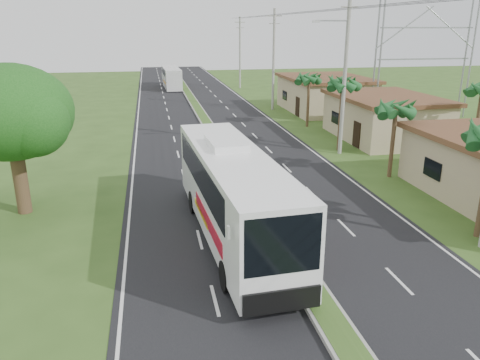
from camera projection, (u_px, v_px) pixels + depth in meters
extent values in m
plane|color=#33501D|center=(310.00, 291.00, 16.99)|extent=(180.00, 180.00, 0.00)
cube|color=black|center=(224.00, 152.00, 35.64)|extent=(14.00, 160.00, 0.02)
cube|color=gray|center=(224.00, 151.00, 35.62)|extent=(1.20, 160.00, 0.17)
cube|color=#33501D|center=(224.00, 150.00, 35.59)|extent=(0.95, 160.00, 0.02)
cube|color=silver|center=(135.00, 157.00, 34.45)|extent=(0.12, 160.00, 0.01)
cube|color=silver|center=(308.00, 148.00, 36.84)|extent=(0.12, 160.00, 0.01)
cube|color=tan|center=(384.00, 119.00, 39.49)|extent=(7.00, 10.00, 3.35)
cube|color=#4F2D1C|center=(386.00, 97.00, 38.92)|extent=(7.60, 10.60, 0.32)
cube|color=tan|center=(325.00, 95.00, 52.52)|extent=(8.00, 11.00, 3.50)
cube|color=#4F2D1C|center=(326.00, 78.00, 51.93)|extent=(8.60, 11.60, 0.32)
cylinder|color=#473321|center=(393.00, 142.00, 29.14)|extent=(0.26, 0.26, 4.60)
cylinder|color=#473321|center=(340.00, 115.00, 35.44)|extent=(0.26, 0.26, 5.40)
cylinder|color=#473321|center=(308.00, 101.00, 44.02)|extent=(0.26, 0.26, 4.80)
cylinder|color=#473321|center=(477.00, 123.00, 33.30)|extent=(0.26, 0.26, 5.20)
cylinder|color=#473321|center=(20.00, 175.00, 23.55)|extent=(0.70, 0.70, 4.00)
ellipsoid|color=#164913|center=(10.00, 112.00, 22.55)|extent=(6.00, 6.00, 4.68)
sphere|color=#164913|center=(33.00, 121.00, 21.92)|extent=(3.40, 3.40, 3.40)
cylinder|color=gray|center=(345.00, 72.00, 33.42)|extent=(0.28, 0.28, 12.00)
cube|color=gray|center=(349.00, 7.00, 32.04)|extent=(1.20, 0.10, 0.10)
cube|color=gray|center=(332.00, 21.00, 32.11)|extent=(2.40, 0.10, 0.10)
cylinder|color=gray|center=(274.00, 60.00, 52.23)|extent=(0.28, 0.28, 11.00)
cube|color=gray|center=(275.00, 16.00, 50.76)|extent=(1.60, 0.12, 0.12)
cube|color=gray|center=(274.00, 24.00, 51.01)|extent=(1.20, 0.10, 0.10)
cylinder|color=gray|center=(240.00, 53.00, 70.97)|extent=(0.28, 0.28, 10.50)
cube|color=gray|center=(240.00, 22.00, 69.57)|extent=(1.60, 0.12, 0.12)
cube|color=gray|center=(240.00, 28.00, 69.82)|extent=(1.20, 0.10, 0.10)
cylinder|color=gray|center=(380.00, 60.00, 45.67)|extent=(0.18, 0.18, 12.00)
cylinder|color=gray|center=(471.00, 59.00, 47.45)|extent=(0.18, 0.18, 12.00)
cylinder|color=gray|center=(375.00, 59.00, 46.60)|extent=(0.18, 0.18, 12.00)
cylinder|color=gray|center=(465.00, 58.00, 48.39)|extent=(0.18, 0.18, 12.00)
cube|color=gray|center=(424.00, 59.00, 47.03)|extent=(10.00, 0.14, 0.14)
cube|color=gray|center=(428.00, 28.00, 46.09)|extent=(10.00, 0.14, 0.14)
cube|color=white|center=(233.00, 192.00, 20.49)|extent=(3.54, 13.38, 3.47)
cube|color=black|center=(229.00, 171.00, 20.86)|extent=(3.44, 10.74, 1.39)
cube|color=black|center=(283.00, 245.00, 14.28)|extent=(2.49, 0.29, 1.95)
cube|color=#B20E23|center=(240.00, 218.00, 19.49)|extent=(3.15, 5.89, 0.61)
cube|color=yellow|center=(231.00, 210.00, 21.10)|extent=(3.00, 3.47, 0.28)
cube|color=white|center=(226.00, 143.00, 21.12)|extent=(1.70, 2.73, 0.31)
cylinder|color=black|center=(227.00, 276.00, 16.86)|extent=(0.42, 1.17, 1.15)
cylinder|color=black|center=(292.00, 268.00, 17.44)|extent=(0.42, 1.17, 1.15)
cylinder|color=black|center=(193.00, 202.00, 23.97)|extent=(0.42, 1.17, 1.15)
cylinder|color=black|center=(240.00, 198.00, 24.55)|extent=(0.42, 1.17, 1.15)
cube|color=silver|center=(172.00, 77.00, 72.05)|extent=(2.61, 10.70, 2.96)
cube|color=black|center=(171.00, 71.00, 72.20)|extent=(2.58, 7.93, 1.01)
cube|color=orange|center=(172.00, 82.00, 71.37)|extent=(2.51, 5.15, 0.32)
cylinder|color=black|center=(167.00, 89.00, 68.13)|extent=(0.30, 0.90, 0.89)
cylinder|color=black|center=(181.00, 88.00, 68.55)|extent=(0.30, 0.90, 0.89)
cylinder|color=black|center=(164.00, 82.00, 75.85)|extent=(0.30, 0.90, 0.89)
cylinder|color=black|center=(176.00, 82.00, 76.27)|extent=(0.30, 0.90, 0.89)
imported|color=black|center=(247.00, 204.00, 23.79)|extent=(1.88, 0.98, 1.08)
imported|color=maroon|center=(247.00, 188.00, 23.53)|extent=(0.70, 0.55, 1.68)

